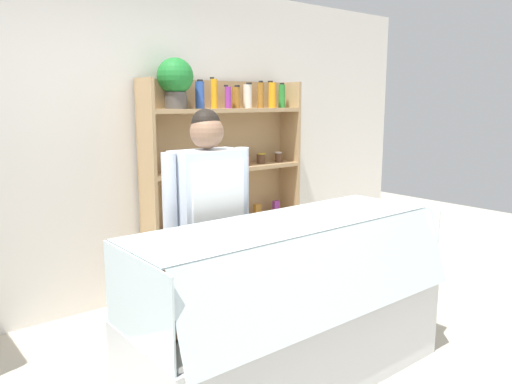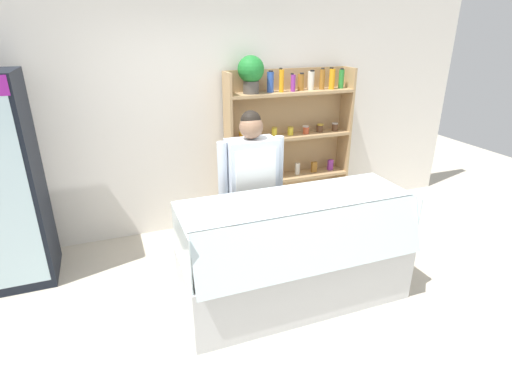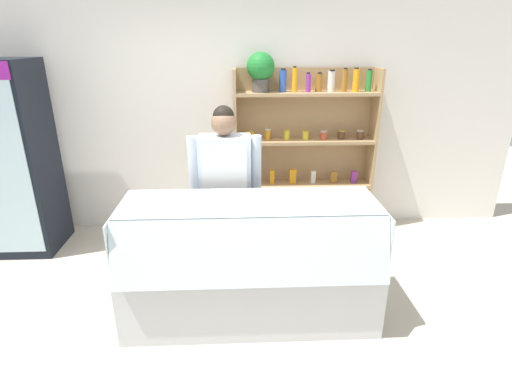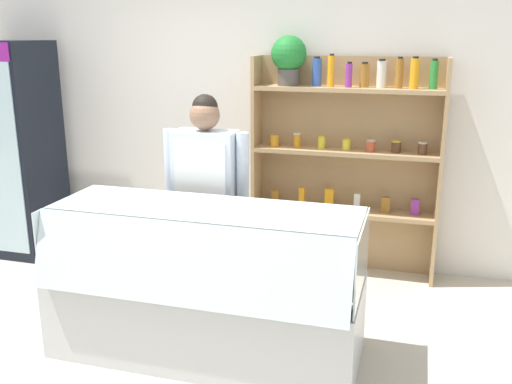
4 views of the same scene
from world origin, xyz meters
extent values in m
cube|color=white|center=(0.00, 1.96, 1.35)|extent=(6.80, 0.10, 2.70)
cube|color=tan|center=(0.84, 1.86, 0.95)|extent=(1.60, 0.02, 1.89)
cube|color=tan|center=(0.05, 1.72, 0.95)|extent=(0.03, 0.28, 1.89)
cube|color=tan|center=(1.62, 1.72, 0.95)|extent=(0.03, 0.28, 1.89)
cube|color=tan|center=(0.84, 1.72, 0.57)|extent=(1.54, 0.28, 0.04)
cube|color=tan|center=(0.84, 1.72, 1.10)|extent=(1.54, 0.28, 0.04)
cube|color=tan|center=(0.84, 1.72, 1.63)|extent=(1.54, 0.28, 0.04)
cylinder|color=#4C4742|center=(0.33, 1.72, 1.71)|extent=(0.18, 0.18, 0.14)
sphere|color=#1F792D|center=(0.33, 1.72, 1.91)|extent=(0.30, 0.30, 0.30)
cylinder|color=#3356B2|center=(0.57, 1.73, 1.76)|extent=(0.08, 0.08, 0.23)
cylinder|color=black|center=(0.57, 1.72, 1.88)|extent=(0.05, 0.05, 0.02)
cylinder|color=orange|center=(0.70, 1.69, 1.77)|extent=(0.06, 0.06, 0.25)
cylinder|color=black|center=(0.70, 1.72, 1.90)|extent=(0.04, 0.04, 0.02)
cylinder|color=purple|center=(0.84, 1.69, 1.74)|extent=(0.06, 0.06, 0.19)
cylinder|color=black|center=(0.84, 1.72, 1.84)|extent=(0.04, 0.04, 0.02)
cylinder|color=#9E6623|center=(0.97, 1.73, 1.74)|extent=(0.08, 0.08, 0.19)
cylinder|color=black|center=(0.97, 1.72, 1.84)|extent=(0.05, 0.05, 0.02)
cylinder|color=silver|center=(1.10, 1.74, 1.75)|extent=(0.08, 0.08, 0.22)
cylinder|color=black|center=(1.10, 1.72, 1.87)|extent=(0.05, 0.05, 0.02)
cylinder|color=#9E6623|center=(1.24, 1.72, 1.76)|extent=(0.06, 0.06, 0.23)
cylinder|color=black|center=(1.24, 1.72, 1.89)|extent=(0.04, 0.04, 0.02)
cylinder|color=orange|center=(1.36, 1.69, 1.76)|extent=(0.07, 0.07, 0.24)
cylinder|color=black|center=(1.36, 1.72, 1.89)|extent=(0.05, 0.05, 0.02)
cylinder|color=#2D8C38|center=(1.51, 1.72, 1.76)|extent=(0.07, 0.07, 0.22)
cylinder|color=black|center=(1.51, 1.72, 1.87)|extent=(0.04, 0.04, 0.02)
cylinder|color=orange|center=(0.22, 1.71, 1.16)|extent=(0.08, 0.08, 0.09)
cylinder|color=gold|center=(0.22, 1.72, 1.21)|extent=(0.08, 0.08, 0.01)
cylinder|color=orange|center=(0.42, 1.73, 1.17)|extent=(0.06, 0.06, 0.11)
cylinder|color=silver|center=(0.42, 1.72, 1.23)|extent=(0.07, 0.07, 0.01)
cylinder|color=yellow|center=(0.63, 1.72, 1.17)|extent=(0.07, 0.07, 0.10)
cylinder|color=gold|center=(0.63, 1.72, 1.22)|extent=(0.07, 0.07, 0.01)
cylinder|color=yellow|center=(0.85, 1.72, 1.16)|extent=(0.07, 0.07, 0.09)
cylinder|color=gold|center=(0.85, 1.72, 1.21)|extent=(0.07, 0.07, 0.01)
cylinder|color=#BF4C2D|center=(1.05, 1.70, 1.16)|extent=(0.08, 0.08, 0.08)
cylinder|color=silver|center=(1.05, 1.72, 1.20)|extent=(0.08, 0.08, 0.01)
cylinder|color=brown|center=(1.26, 1.73, 1.16)|extent=(0.08, 0.08, 0.09)
cylinder|color=gold|center=(1.26, 1.72, 1.21)|extent=(0.08, 0.08, 0.01)
cylinder|color=brown|center=(1.47, 1.71, 1.16)|extent=(0.07, 0.07, 0.09)
cylinder|color=silver|center=(1.47, 1.72, 1.21)|extent=(0.08, 0.08, 0.01)
cube|color=#9E6623|center=(0.23, 1.72, 0.65)|extent=(0.07, 0.04, 0.12)
cube|color=orange|center=(0.47, 1.72, 0.67)|extent=(0.05, 0.04, 0.17)
cube|color=orange|center=(0.72, 1.72, 0.67)|extent=(0.08, 0.04, 0.17)
cube|color=silver|center=(0.96, 1.72, 0.66)|extent=(0.05, 0.04, 0.15)
cube|color=#9E6623|center=(1.20, 1.72, 0.65)|extent=(0.07, 0.04, 0.14)
cube|color=purple|center=(1.45, 1.72, 0.65)|extent=(0.07, 0.04, 0.14)
cube|color=silver|center=(0.16, 0.11, 0.28)|extent=(2.02, 0.75, 0.55)
cube|color=white|center=(0.16, 0.11, 0.57)|extent=(1.96, 0.69, 0.03)
cube|color=silver|center=(0.16, -0.24, 0.78)|extent=(1.98, 0.16, 0.47)
cube|color=silver|center=(0.16, 0.16, 1.00)|extent=(1.98, 0.59, 0.01)
cube|color=silver|center=(-0.84, 0.11, 0.78)|extent=(0.01, 0.71, 0.45)
cube|color=silver|center=(1.16, 0.11, 0.78)|extent=(0.01, 0.71, 0.45)
cube|color=tan|center=(-0.67, 0.20, 0.61)|extent=(0.16, 0.12, 0.05)
cube|color=white|center=(-0.67, -0.02, 0.61)|extent=(0.05, 0.03, 0.02)
cube|color=tan|center=(-0.43, 0.20, 0.61)|extent=(0.16, 0.14, 0.05)
cube|color=white|center=(-0.43, -0.02, 0.61)|extent=(0.05, 0.03, 0.02)
cube|color=beige|center=(-0.19, 0.20, 0.61)|extent=(0.16, 0.12, 0.04)
cube|color=white|center=(-0.19, -0.02, 0.61)|extent=(0.05, 0.03, 0.02)
cube|color=tan|center=(0.04, 0.20, 0.61)|extent=(0.16, 0.12, 0.04)
cube|color=white|center=(0.04, -0.02, 0.61)|extent=(0.05, 0.03, 0.02)
cube|color=tan|center=(0.28, 0.20, 0.61)|extent=(0.16, 0.14, 0.04)
cube|color=white|center=(0.28, -0.02, 0.61)|extent=(0.05, 0.03, 0.02)
cube|color=tan|center=(0.52, 0.20, 0.61)|extent=(0.17, 0.13, 0.06)
cube|color=white|center=(0.52, -0.02, 0.61)|extent=(0.05, 0.03, 0.02)
cube|color=tan|center=(0.75, 0.20, 0.61)|extent=(0.17, 0.13, 0.04)
cube|color=white|center=(0.75, -0.02, 0.61)|extent=(0.05, 0.03, 0.02)
cube|color=beige|center=(0.99, 0.20, 0.61)|extent=(0.16, 0.13, 0.04)
cube|color=white|center=(0.99, -0.02, 0.61)|extent=(0.05, 0.03, 0.02)
cylinder|color=tan|center=(-0.67, 0.00, 0.64)|extent=(0.15, 0.13, 0.12)
cylinder|color=tan|center=(-0.45, 0.00, 0.66)|extent=(0.20, 0.16, 0.15)
cylinder|color=white|center=(0.67, 0.02, 0.69)|extent=(0.07, 0.07, 0.22)
cylinder|color=white|center=(0.77, 0.02, 0.68)|extent=(0.07, 0.07, 0.19)
cylinder|color=#2D2D38|center=(-0.14, 0.70, 0.38)|extent=(0.13, 0.13, 0.77)
cylinder|color=#2D2D38|center=(0.06, 0.70, 0.38)|extent=(0.13, 0.13, 0.77)
cube|color=silver|center=(-0.04, 0.70, 1.08)|extent=(0.46, 0.24, 0.63)
cube|color=white|center=(-0.04, 0.57, 0.75)|extent=(0.39, 0.01, 1.18)
cylinder|color=silver|center=(-0.32, 0.70, 1.12)|extent=(0.09, 0.09, 0.57)
cylinder|color=silver|center=(0.24, 0.70, 1.12)|extent=(0.09, 0.09, 0.57)
sphere|color=#8C664C|center=(-0.04, 0.70, 1.52)|extent=(0.22, 0.22, 0.22)
sphere|color=black|center=(-0.04, 0.71, 1.57)|extent=(0.18, 0.18, 0.18)
camera|label=1|loc=(-1.79, -1.96, 1.71)|focal=35.00mm
camera|label=2|loc=(-1.25, -2.63, 2.35)|focal=28.00mm
camera|label=3|loc=(0.08, -2.70, 2.19)|focal=28.00mm
camera|label=4|loc=(1.42, -3.09, 2.07)|focal=40.00mm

